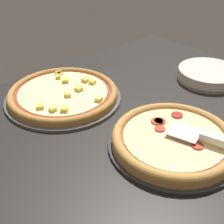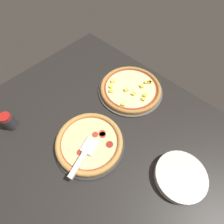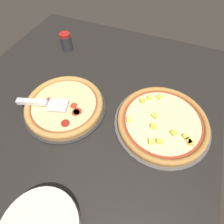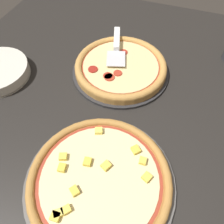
{
  "view_description": "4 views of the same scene",
  "coord_description": "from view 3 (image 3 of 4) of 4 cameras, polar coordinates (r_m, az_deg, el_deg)",
  "views": [
    {
      "loc": [
        -52.49,
        -43.9,
        54.03
      ],
      "look_at": [
        -0.56,
        14.68,
        3.0
      ],
      "focal_mm": 50.0,
      "sensor_mm": 36.0,
      "label": 1
    },
    {
      "loc": [
        35.16,
        -23.13,
        82.49
      ],
      "look_at": [
        -0.56,
        14.68,
        3.0
      ],
      "focal_mm": 28.0,
      "sensor_mm": 36.0,
      "label": 2
    },
    {
      "loc": [
        38.09,
        30.32,
        61.8
      ],
      "look_at": [
        -0.56,
        14.68,
        3.0
      ],
      "focal_mm": 28.0,
      "sensor_mm": 36.0,
      "label": 3
    },
    {
      "loc": [
        -13.57,
        51.44,
        56.9
      ],
      "look_at": [
        -0.56,
        14.68,
        3.0
      ],
      "focal_mm": 35.0,
      "sensor_mm": 36.0,
      "label": 4
    }
  ],
  "objects": [
    {
      "name": "serving_spatula",
      "position": [
        0.78,
        -23.27,
        2.84
      ],
      "size": [
        10.44,
        21.3,
        2.0
      ],
      "color": "silver",
      "rests_on": "pizza_front"
    },
    {
      "name": "parmesan_shaker",
      "position": [
        1.09,
        -14.73,
        21.28
      ],
      "size": [
        6.26,
        6.26,
        9.65
      ],
      "color": "#333338",
      "rests_on": "ground_plane"
    },
    {
      "name": "ground_plane",
      "position": [
        0.8,
        -9.93,
        0.93
      ],
      "size": [
        134.06,
        118.34,
        3.6
      ],
      "primitive_type": "cube",
      "color": "black"
    },
    {
      "name": "pizza_pan_front",
      "position": [
        0.79,
        -14.92,
        1.34
      ],
      "size": [
        35.22,
        35.22,
        1.0
      ],
      "primitive_type": "cylinder",
      "color": "#2D2D30",
      "rests_on": "ground_plane"
    },
    {
      "name": "pizza_pan_back",
      "position": [
        0.75,
        15.84,
        -3.63
      ],
      "size": [
        38.93,
        38.93,
        1.0
      ],
      "primitive_type": "cylinder",
      "color": "#565451",
      "rests_on": "ground_plane"
    },
    {
      "name": "pizza_front",
      "position": [
        0.77,
        -15.26,
        2.31
      ],
      "size": [
        33.1,
        33.1,
        3.47
      ],
      "color": "#C68E47",
      "rests_on": "pizza_pan_front"
    },
    {
      "name": "pizza_back",
      "position": [
        0.73,
        16.14,
        -2.91
      ],
      "size": [
        36.6,
        36.6,
        3.11
      ],
      "color": "#B77F3D",
      "rests_on": "pizza_pan_back"
    }
  ]
}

